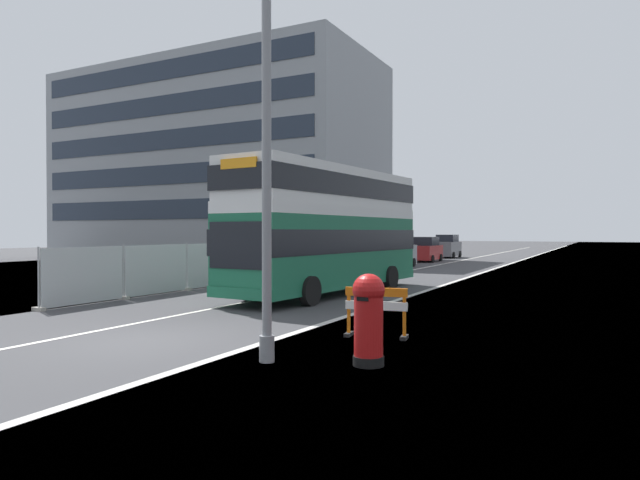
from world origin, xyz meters
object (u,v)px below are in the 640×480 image
Objects in this scene: double_decker_bus at (329,228)px; red_pillar_postbox at (369,315)px; car_receding_mid at (425,250)px; car_oncoming_near at (394,252)px; car_receding_far at (447,247)px; lamppost_foreground at (267,160)px; roadworks_barrier at (376,307)px.

double_decker_bus reaches higher than red_pillar_postbox.
double_decker_bus is 25.33m from car_receding_mid.
car_oncoming_near is (-9.26, 26.89, 0.16)m from red_pillar_postbox.
car_oncoming_near reaches higher than car_receding_far.
lamppost_foreground is 1.81× the size of car_oncoming_near.
red_pillar_postbox is 0.43× the size of car_receding_mid.
roadworks_barrier is at bearing 74.00° from lamppost_foreground.
red_pillar_postbox is at bearing -71.12° from roadworks_barrier.
double_decker_bus is at bearing 110.84° from lamppost_foreground.
red_pillar_postbox is 44.08m from car_receding_far.
double_decker_bus is 7.43× the size of roadworks_barrier.
roadworks_barrier is (0.93, 3.23, -3.10)m from lamppost_foreground.
car_receding_far is at bearing 96.68° from double_decker_bus.
car_oncoming_near is at bearing 109.00° from red_pillar_postbox.
red_pillar_postbox is at bearing -71.00° from car_oncoming_near.
red_pillar_postbox is at bearing 19.17° from lamppost_foreground.
car_oncoming_near is at bearing 105.13° from lamppost_foreground.
roadworks_barrier is at bearing -75.08° from car_receding_mid.
double_decker_bus is at bearing 120.21° from red_pillar_postbox.
car_receding_far is at bearing 102.82° from red_pillar_postbox.
lamppost_foreground is 4.77× the size of red_pillar_postbox.
car_receding_mid is (-7.76, 35.85, -2.86)m from lamppost_foreground.
car_receding_far is (-0.52, 16.10, -0.06)m from car_oncoming_near.
red_pillar_postbox is (5.95, -10.21, -1.70)m from double_decker_bus.
car_oncoming_near is 8.34m from car_receding_mid.
double_decker_bus reaches higher than car_oncoming_near.
lamppost_foreground reaches higher than car_oncoming_near.
car_oncoming_near is at bearing -88.14° from car_receding_far.
lamppost_foreground is 28.64m from car_oncoming_near.
car_oncoming_near is at bearing -87.78° from car_receding_mid.
roadworks_barrier is 41.35m from car_receding_far.
car_receding_far is at bearing 91.48° from car_receding_mid.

